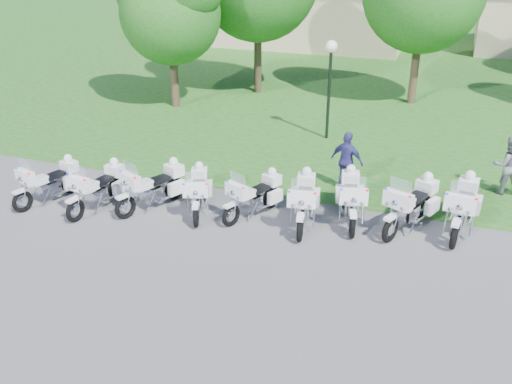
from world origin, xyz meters
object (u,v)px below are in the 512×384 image
(motorcycle_0, at_px, (50,181))
(motorcycle_1, at_px, (99,187))
(motorcycle_7, at_px, (412,204))
(bystander_b, at_px, (507,165))
(motorcycle_6, at_px, (351,197))
(motorcycle_3, at_px, (198,191))
(lamp_post, at_px, (330,65))
(bystander_c, at_px, (347,161))
(motorcycle_8, at_px, (463,206))
(motorcycle_5, at_px, (304,200))
(motorcycle_2, at_px, (154,185))
(motorcycle_4, at_px, (255,194))

(motorcycle_0, distance_m, motorcycle_1, 1.64)
(motorcycle_7, distance_m, bystander_b, 4.09)
(motorcycle_6, bearing_deg, motorcycle_3, -1.24)
(motorcycle_3, bearing_deg, lamp_post, -126.25)
(motorcycle_6, height_order, bystander_b, bystander_b)
(motorcycle_3, bearing_deg, bystander_c, -161.97)
(motorcycle_7, distance_m, motorcycle_8, 1.33)
(motorcycle_5, distance_m, lamp_post, 7.44)
(motorcycle_6, xyz_separation_m, motorcycle_7, (1.62, 0.08, 0.03))
(motorcycle_6, relative_size, bystander_b, 1.32)
(motorcycle_1, height_order, motorcycle_2, motorcycle_2)
(motorcycle_1, xyz_separation_m, motorcycle_2, (1.49, 0.56, 0.02))
(motorcycle_2, xyz_separation_m, motorcycle_3, (1.32, 0.19, -0.05))
(motorcycle_3, bearing_deg, bystander_b, -173.54)
(motorcycle_1, height_order, motorcycle_4, motorcycle_1)
(bystander_c, bearing_deg, motorcycle_7, 156.37)
(motorcycle_1, xyz_separation_m, motorcycle_4, (4.42, 1.07, -0.03))
(motorcycle_3, relative_size, motorcycle_4, 1.02)
(motorcycle_3, bearing_deg, motorcycle_0, -10.14)
(motorcycle_7, height_order, lamp_post, lamp_post)
(motorcycle_3, distance_m, motorcycle_4, 1.64)
(motorcycle_5, relative_size, motorcycle_7, 1.02)
(motorcycle_4, height_order, motorcycle_5, motorcycle_5)
(motorcycle_5, bearing_deg, motorcycle_2, -3.75)
(motorcycle_0, height_order, motorcycle_3, motorcycle_0)
(motorcycle_7, bearing_deg, bystander_c, -19.05)
(motorcycle_3, distance_m, motorcycle_8, 7.26)
(motorcycle_3, relative_size, bystander_b, 1.18)
(motorcycle_5, relative_size, motorcycle_6, 1.02)
(motorcycle_0, xyz_separation_m, motorcycle_7, (10.29, 1.85, 0.07))
(motorcycle_7, height_order, bystander_b, bystander_b)
(motorcycle_3, relative_size, lamp_post, 0.58)
(motorcycle_2, xyz_separation_m, motorcycle_7, (7.16, 1.20, 0.03))
(motorcycle_4, relative_size, bystander_b, 1.15)
(motorcycle_2, distance_m, motorcycle_6, 5.65)
(bystander_c, bearing_deg, lamp_post, -51.57)
(motorcycle_7, xyz_separation_m, bystander_c, (-2.16, 1.93, 0.21))
(motorcycle_2, height_order, motorcycle_8, motorcycle_8)
(bystander_b, bearing_deg, motorcycle_3, 10.35)
(motorcycle_1, distance_m, motorcycle_6, 7.22)
(motorcycle_1, bearing_deg, bystander_c, -141.75)
(motorcycle_3, distance_m, bystander_b, 9.35)
(motorcycle_2, distance_m, motorcycle_8, 8.59)
(lamp_post, bearing_deg, bystander_b, -26.31)
(motorcycle_1, xyz_separation_m, motorcycle_3, (2.81, 0.75, -0.03))
(motorcycle_1, bearing_deg, motorcycle_4, -157.81)
(motorcycle_4, xyz_separation_m, bystander_b, (6.71, 3.95, 0.28))
(motorcycle_0, relative_size, motorcycle_8, 0.85)
(motorcycle_1, xyz_separation_m, motorcycle_8, (9.94, 2.08, 0.07))
(motorcycle_2, relative_size, motorcycle_4, 1.08)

